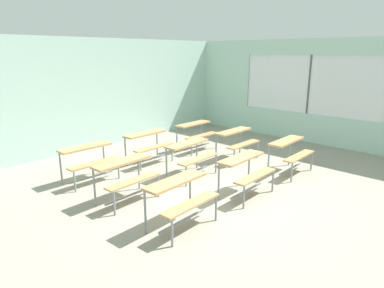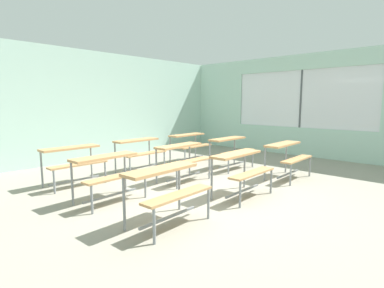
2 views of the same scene
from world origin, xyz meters
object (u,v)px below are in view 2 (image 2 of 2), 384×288
object	(u,v)px
desk_bench_r0c0	(167,183)
desk_bench_r2c1	(139,147)
desk_bench_r0c1	(242,164)
desk_bench_r1c1	(183,154)
desk_bench_r1c0	(109,167)
desk_bench_r0c2	(287,152)
desk_bench_r2c2	(190,141)
desk_bench_r1c2	(231,146)
desk_bench_r2c0	(73,157)

from	to	relation	value
desk_bench_r0c0	desk_bench_r2c1	xyz separation A→B (m)	(1.64, 2.77, 0.00)
desk_bench_r0c1	desk_bench_r1c1	size ratio (longest dim) A/B	0.99
desk_bench_r1c0	desk_bench_r1c1	bearing A→B (deg)	-1.86
desk_bench_r2c1	desk_bench_r1c1	bearing A→B (deg)	-88.71
desk_bench_r0c2	desk_bench_r1c0	xyz separation A→B (m)	(-3.38, 1.43, 0.00)
desk_bench_r1c1	desk_bench_r2c2	size ratio (longest dim) A/B	1.02
desk_bench_r0c2	desk_bench_r1c2	distance (m)	1.43
desk_bench_r2c2	desk_bench_r2c0	bearing A→B (deg)	179.53
desk_bench_r0c1	desk_bench_r1c2	bearing A→B (deg)	39.11
desk_bench_r0c1	desk_bench_r1c0	xyz separation A→B (m)	(-1.68, 1.42, 0.00)
desk_bench_r1c1	desk_bench_r1c2	size ratio (longest dim) A/B	1.02
desk_bench_r0c2	desk_bench_r1c1	bearing A→B (deg)	137.38
desk_bench_r1c2	desk_bench_r0c2	bearing A→B (deg)	-88.41
desk_bench_r0c2	desk_bench_r2c0	distance (m)	4.34
desk_bench_r0c0	desk_bench_r0c2	bearing A→B (deg)	-3.30
desk_bench_r0c1	desk_bench_r2c1	xyz separation A→B (m)	(-0.02, 2.81, 0.00)
desk_bench_r0c0	desk_bench_r1c0	world-z (taller)	same
desk_bench_r0c1	desk_bench_r2c2	distance (m)	3.19
desk_bench_r1c2	desk_bench_r2c1	xyz separation A→B (m)	(-1.69, 1.39, 0.00)
desk_bench_r2c0	desk_bench_r0c1	bearing A→B (deg)	-59.12
desk_bench_r0c0	desk_bench_r0c1	size ratio (longest dim) A/B	1.01
desk_bench_r2c0	desk_bench_r1c1	bearing A→B (deg)	-38.19
desk_bench_r0c2	desk_bench_r2c0	bearing A→B (deg)	138.65
desk_bench_r1c2	desk_bench_r2c2	bearing A→B (deg)	92.21
desk_bench_r1c0	desk_bench_r1c1	distance (m)	1.71
desk_bench_r1c0	desk_bench_r2c1	size ratio (longest dim) A/B	1.01
desk_bench_r0c1	desk_bench_r1c2	xyz separation A→B (m)	(1.66, 1.42, 0.00)
desk_bench_r0c0	desk_bench_r0c1	distance (m)	1.66
desk_bench_r1c1	desk_bench_r2c2	world-z (taller)	same
desk_bench_r2c0	desk_bench_r2c2	world-z (taller)	same
desk_bench_r0c0	desk_bench_r1c1	size ratio (longest dim) A/B	1.00
desk_bench_r0c1	desk_bench_r0c2	world-z (taller)	same
desk_bench_r0c2	desk_bench_r1c1	size ratio (longest dim) A/B	0.99
desk_bench_r0c2	desk_bench_r1c0	size ratio (longest dim) A/B	0.99
desk_bench_r1c1	desk_bench_r2c1	size ratio (longest dim) A/B	1.02
desk_bench_r0c2	desk_bench_r2c0	xyz separation A→B (m)	(-3.33, 2.77, 0.00)
desk_bench_r1c2	desk_bench_r2c0	distance (m)	3.56
desk_bench_r0c2	desk_bench_r0c1	bearing A→B (deg)	178.12
desk_bench_r1c2	desk_bench_r2c0	xyz separation A→B (m)	(-3.30, 1.35, 0.00)
desk_bench_r1c2	desk_bench_r1c1	bearing A→B (deg)	179.48
desk_bench_r1c0	desk_bench_r1c1	size ratio (longest dim) A/B	1.00
desk_bench_r2c1	desk_bench_r2c2	bearing A→B (deg)	-2.91
desk_bench_r1c1	desk_bench_r2c2	xyz separation A→B (m)	(1.58, 1.31, 0.00)
desk_bench_r0c2	desk_bench_r1c2	world-z (taller)	same
desk_bench_r0c0	desk_bench_r2c2	world-z (taller)	same
desk_bench_r0c2	desk_bench_r1c0	distance (m)	3.67
desk_bench_r2c1	desk_bench_r0c2	bearing A→B (deg)	-59.63
desk_bench_r0c0	desk_bench_r2c1	bearing A→B (deg)	56.99
desk_bench_r0c0	desk_bench_r2c1	distance (m)	3.21
desk_bench_r0c0	desk_bench_r2c2	bearing A→B (deg)	37.22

